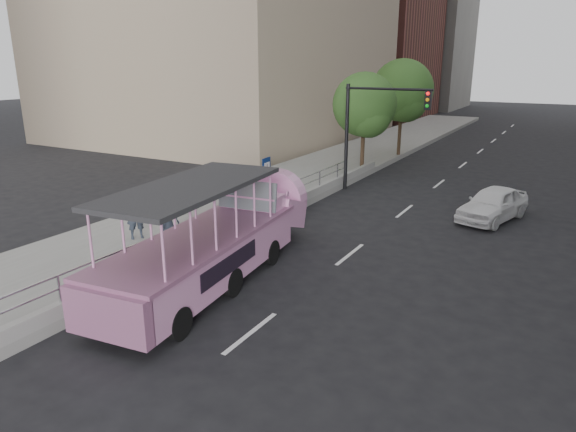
% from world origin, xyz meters
% --- Properties ---
extents(ground, '(160.00, 160.00, 0.00)m').
position_xyz_m(ground, '(0.00, 0.00, 0.00)').
color(ground, black).
extents(sidewalk, '(5.50, 80.00, 0.30)m').
position_xyz_m(sidewalk, '(-5.75, 10.00, 0.15)').
color(sidewalk, gray).
rests_on(sidewalk, ground).
extents(kerb_wall, '(0.24, 30.00, 0.36)m').
position_xyz_m(kerb_wall, '(-3.12, 2.00, 0.48)').
color(kerb_wall, '#989893').
rests_on(kerb_wall, sidewalk).
extents(guardrail, '(0.07, 22.00, 0.71)m').
position_xyz_m(guardrail, '(-3.12, 2.00, 1.14)').
color(guardrail, silver).
rests_on(guardrail, kerb_wall).
extents(duck_boat, '(3.25, 9.52, 3.10)m').
position_xyz_m(duck_boat, '(-1.70, 0.40, 1.15)').
color(duck_boat, black).
rests_on(duck_boat, ground).
extents(car, '(2.63, 4.27, 1.36)m').
position_xyz_m(car, '(4.47, 10.51, 0.68)').
color(car, white).
rests_on(car, ground).
extents(pedestrian_near, '(0.70, 0.77, 1.76)m').
position_xyz_m(pedestrian_near, '(-5.77, 1.07, 1.18)').
color(pedestrian_near, '#2B333F').
rests_on(pedestrian_near, sidewalk).
extents(pedestrian_far, '(0.55, 0.82, 1.64)m').
position_xyz_m(pedestrian_far, '(-4.65, 1.46, 1.12)').
color(pedestrian_far, '#2B333F').
rests_on(pedestrian_far, sidewalk).
extents(parking_sign, '(0.09, 0.62, 2.74)m').
position_xyz_m(parking_sign, '(-3.00, 5.17, 1.72)').
color(parking_sign, black).
rests_on(parking_sign, ground).
extents(traffic_signal, '(4.20, 0.32, 5.20)m').
position_xyz_m(traffic_signal, '(-1.70, 12.50, 3.50)').
color(traffic_signal, black).
rests_on(traffic_signal, ground).
extents(street_tree_near, '(3.52, 3.52, 5.72)m').
position_xyz_m(street_tree_near, '(-3.30, 15.93, 3.82)').
color(street_tree_near, '#382619').
rests_on(street_tree_near, ground).
extents(street_tree_far, '(3.97, 3.97, 6.45)m').
position_xyz_m(street_tree_far, '(-3.10, 21.93, 4.31)').
color(street_tree_far, '#382619').
rests_on(street_tree_far, ground).
extents(midrise_brick, '(18.00, 16.00, 26.00)m').
position_xyz_m(midrise_brick, '(-18.00, 48.00, 13.00)').
color(midrise_brick, brown).
rests_on(midrise_brick, ground).
extents(midrise_stone_b, '(16.00, 14.00, 20.00)m').
position_xyz_m(midrise_stone_b, '(-16.00, 64.00, 10.00)').
color(midrise_stone_b, gray).
rests_on(midrise_stone_b, ground).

